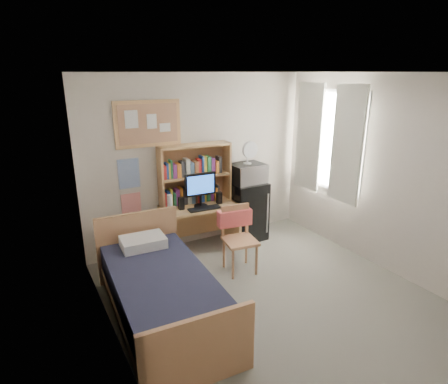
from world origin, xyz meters
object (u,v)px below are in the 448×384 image
mini_fridge (246,210)px  speaker_left (181,203)px  bulletin_board (148,124)px  bed (163,297)px  speaker_right (219,198)px  monitor (200,190)px  microwave (247,173)px  desk_chair (240,240)px  desk (200,227)px  desk_fan (247,154)px

mini_fridge → speaker_left: 1.18m
bulletin_board → bed: bearing=-106.6°
mini_fridge → speaker_right: mini_fridge is taller
mini_fridge → monitor: bearing=-176.7°
mini_fridge → monitor: monitor is taller
mini_fridge → speaker_right: bearing=-172.0°
speaker_left → microwave: 1.17m
desk_chair → microwave: bearing=61.8°
mini_fridge → desk: bearing=179.2°
desk → microwave: size_ratio=2.18×
bed → monitor: monitor is taller
desk_chair → bed: size_ratio=0.45×
speaker_right → bed: bearing=-133.5°
bulletin_board → bed: 2.39m
speaker_right → desk_fan: desk_fan is taller
bed → monitor: (1.11, 1.31, 0.68)m
desk_fan → microwave: bearing=0.0°
bulletin_board → microwave: bearing=-11.8°
bulletin_board → mini_fridge: 2.07m
desk → speaker_left: bearing=-168.7°
monitor → desk_fan: 0.95m
bulletin_board → mini_fridge: bulletin_board is taller
speaker_left → bed: bearing=-117.3°
desk_chair → desk: bearing=110.1°
speaker_right → microwave: bearing=11.1°
speaker_right → desk_fan: size_ratio=0.55×
bulletin_board → microwave: (1.44, -0.30, -0.83)m
speaker_left → microwave: size_ratio=0.35×
bed → desk_chair: bearing=24.3°
speaker_left → speaker_right: speaker_left is taller
bulletin_board → speaker_left: bulletin_board is taller
bed → speaker_right: bearing=45.9°
bed → speaker_right: size_ratio=11.38×
bulletin_board → monitor: size_ratio=1.88×
desk → bed: size_ratio=0.56×
microwave → desk_chair: bearing=-128.4°
desk → bed: desk is taller
speaker_left → speaker_right: size_ratio=1.03×
desk → speaker_right: bearing=-11.3°
desk → bed: 1.77m
speaker_left → desk_fan: desk_fan is taller
desk_fan → bed: bearing=-146.3°
desk → speaker_left: 0.54m
bulletin_board → desk: bulletin_board is taller
speaker_right → desk_fan: bearing=11.1°
bed → desk_fan: size_ratio=6.30×
desk_chair → microwave: microwave is taller
mini_fridge → desk_chair: bearing=-127.8°
microwave → desk_fan: 0.31m
bulletin_board → bed: size_ratio=0.47×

